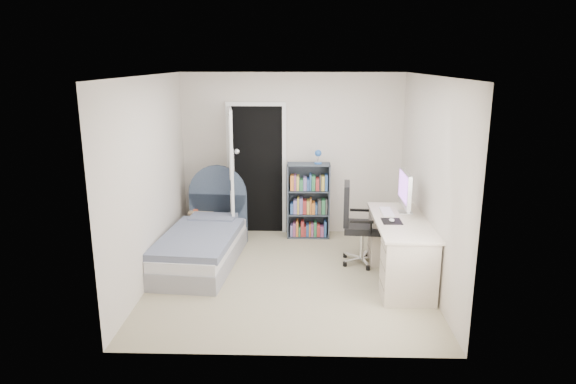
{
  "coord_description": "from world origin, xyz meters",
  "views": [
    {
      "loc": [
        0.17,
        -6.05,
        2.68
      ],
      "look_at": [
        -0.01,
        0.06,
        1.1
      ],
      "focal_mm": 32.0,
      "sensor_mm": 36.0,
      "label": 1
    }
  ],
  "objects_px": {
    "bed": "(203,244)",
    "office_chair": "(356,220)",
    "nightstand": "(202,216)",
    "bookcase": "(309,203)",
    "floor_lamp": "(236,204)",
    "desk": "(400,247)"
  },
  "relations": [
    {
      "from": "bed",
      "to": "bookcase",
      "type": "height_order",
      "value": "bookcase"
    },
    {
      "from": "bookcase",
      "to": "desk",
      "type": "distance_m",
      "value": 1.94
    },
    {
      "from": "nightstand",
      "to": "bed",
      "type": "bearing_deg",
      "value": -78.89
    },
    {
      "from": "nightstand",
      "to": "bookcase",
      "type": "height_order",
      "value": "bookcase"
    },
    {
      "from": "bed",
      "to": "nightstand",
      "type": "xyz_separation_m",
      "value": [
        -0.19,
        0.96,
        0.1
      ]
    },
    {
      "from": "bed",
      "to": "floor_lamp",
      "type": "distance_m",
      "value": 0.96
    },
    {
      "from": "bed",
      "to": "desk",
      "type": "height_order",
      "value": "desk"
    },
    {
      "from": "bookcase",
      "to": "desk",
      "type": "bearing_deg",
      "value": -54.8
    },
    {
      "from": "bed",
      "to": "bookcase",
      "type": "bearing_deg",
      "value": 37.33
    },
    {
      "from": "nightstand",
      "to": "desk",
      "type": "relative_size",
      "value": 0.35
    },
    {
      "from": "floor_lamp",
      "to": "office_chair",
      "type": "distance_m",
      "value": 1.88
    },
    {
      "from": "nightstand",
      "to": "bookcase",
      "type": "xyz_separation_m",
      "value": [
        1.63,
        0.13,
        0.18
      ]
    },
    {
      "from": "bed",
      "to": "desk",
      "type": "bearing_deg",
      "value": -10.73
    },
    {
      "from": "floor_lamp",
      "to": "office_chair",
      "type": "relative_size",
      "value": 1.3
    },
    {
      "from": "nightstand",
      "to": "floor_lamp",
      "type": "distance_m",
      "value": 0.59
    },
    {
      "from": "nightstand",
      "to": "office_chair",
      "type": "height_order",
      "value": "office_chair"
    },
    {
      "from": "bookcase",
      "to": "office_chair",
      "type": "height_order",
      "value": "bookcase"
    },
    {
      "from": "nightstand",
      "to": "bookcase",
      "type": "distance_m",
      "value": 1.64
    },
    {
      "from": "floor_lamp",
      "to": "office_chair",
      "type": "bearing_deg",
      "value": -24.52
    },
    {
      "from": "bed",
      "to": "office_chair",
      "type": "distance_m",
      "value": 2.09
    },
    {
      "from": "bookcase",
      "to": "office_chair",
      "type": "xyz_separation_m",
      "value": [
        0.62,
        -1.04,
        0.06
      ]
    },
    {
      "from": "bookcase",
      "to": "desk",
      "type": "height_order",
      "value": "bookcase"
    }
  ]
}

